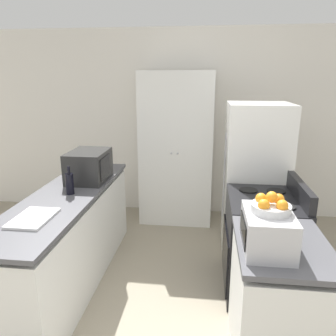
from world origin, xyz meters
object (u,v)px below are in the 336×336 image
wine_bottle (70,183)px  toaster_oven (267,231)px  refrigerator (255,179)px  stove (262,244)px  fruit_bowl (271,206)px  pantry_cabinet (177,149)px  microwave (89,166)px

wine_bottle → toaster_oven: size_ratio=0.64×
refrigerator → toaster_oven: refrigerator is taller
stove → refrigerator: bearing=89.1°
refrigerator → toaster_oven: size_ratio=4.09×
stove → fruit_bowl: (-0.14, -0.90, 0.74)m
pantry_cabinet → toaster_oven: (0.79, -2.42, 0.02)m
wine_bottle → microwave: bearing=85.5°
fruit_bowl → wine_bottle: bearing=153.9°
toaster_oven → fruit_bowl: size_ratio=1.71×
fruit_bowl → refrigerator: bearing=85.0°
microwave → toaster_oven: 2.02m
stove → microwave: size_ratio=2.16×
microwave → fruit_bowl: 2.02m
toaster_oven → fruit_bowl: bearing=48.5°
pantry_cabinet → fruit_bowl: 2.55m
pantry_cabinet → microwave: 1.43m
refrigerator → fruit_bowl: bearing=-95.0°
wine_bottle → toaster_oven: wine_bottle is taller
refrigerator → wine_bottle: (-1.79, -0.88, 0.17)m
refrigerator → microwave: size_ratio=3.41×
stove → fruit_bowl: bearing=-98.6°
pantry_cabinet → refrigerator: (0.95, -0.73, -0.17)m
toaster_oven → refrigerator: bearing=84.7°
toaster_oven → fruit_bowl: fruit_bowl is taller
refrigerator → wine_bottle: bearing=-153.8°
wine_bottle → refrigerator: bearing=26.2°
fruit_bowl → toaster_oven: bearing=-131.5°
microwave → wine_bottle: 0.43m
pantry_cabinet → refrigerator: pantry_cabinet is taller
fruit_bowl → pantry_cabinet: bearing=108.4°
stove → microwave: bearing=169.3°
wine_bottle → toaster_oven: (1.63, -0.82, 0.02)m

